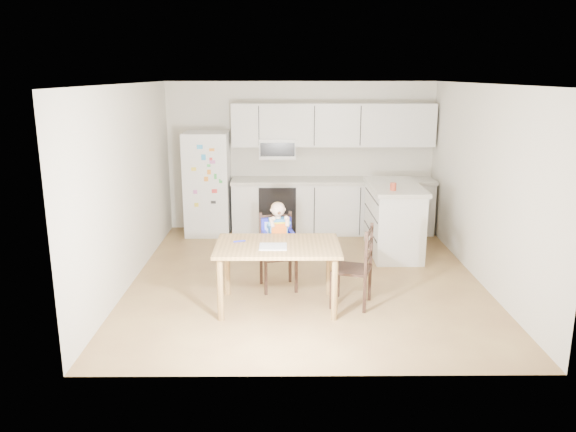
# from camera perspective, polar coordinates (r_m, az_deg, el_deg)

# --- Properties ---
(room) EXTENTS (4.52, 5.01, 2.51)m
(room) POSITION_cam_1_polar(r_m,az_deg,el_deg) (7.61, 1.73, 3.88)
(room) COLOR brown
(room) RESTS_ON ground
(refrigerator) EXTENTS (0.72, 0.70, 1.70)m
(refrigerator) POSITION_cam_1_polar(r_m,az_deg,el_deg) (9.40, -8.16, 3.27)
(refrigerator) COLOR silver
(refrigerator) RESTS_ON ground
(kitchen_run) EXTENTS (3.37, 0.62, 2.15)m
(kitchen_run) POSITION_cam_1_polar(r_m,az_deg,el_deg) (9.43, 4.37, 3.58)
(kitchen_run) COLOR silver
(kitchen_run) RESTS_ON ground
(kitchen_island) EXTENTS (0.74, 1.41, 1.04)m
(kitchen_island) POSITION_cam_1_polar(r_m,az_deg,el_deg) (8.50, 10.67, -0.27)
(kitchen_island) COLOR silver
(kitchen_island) RESTS_ON ground
(red_cup) EXTENTS (0.09, 0.09, 0.11)m
(red_cup) POSITION_cam_1_polar(r_m,az_deg,el_deg) (7.96, 10.64, 2.95)
(red_cup) COLOR #B74127
(red_cup) RESTS_ON kitchen_island
(dining_table) EXTENTS (1.40, 0.90, 0.75)m
(dining_table) POSITION_cam_1_polar(r_m,az_deg,el_deg) (6.37, -1.06, -3.77)
(dining_table) COLOR olive
(dining_table) RESTS_ON ground
(napkin) EXTENTS (0.31, 0.26, 0.01)m
(napkin) POSITION_cam_1_polar(r_m,az_deg,el_deg) (6.24, -1.53, -3.12)
(napkin) COLOR #A7A8AC
(napkin) RESTS_ON dining_table
(toddler_spoon) EXTENTS (0.12, 0.06, 0.02)m
(toddler_spoon) POSITION_cam_1_polar(r_m,az_deg,el_deg) (6.45, -5.06, -2.57)
(toddler_spoon) COLOR #1E23AB
(toddler_spoon) RESTS_ON dining_table
(chair_booster) EXTENTS (0.49, 0.49, 1.11)m
(chair_booster) POSITION_cam_1_polar(r_m,az_deg,el_deg) (6.95, -1.08, -2.06)
(chair_booster) COLOR black
(chair_booster) RESTS_ON ground
(chair_side) EXTENTS (0.52, 0.52, 0.95)m
(chair_side) POSITION_cam_1_polar(r_m,az_deg,el_deg) (6.48, 7.32, -4.61)
(chair_side) COLOR black
(chair_side) RESTS_ON ground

